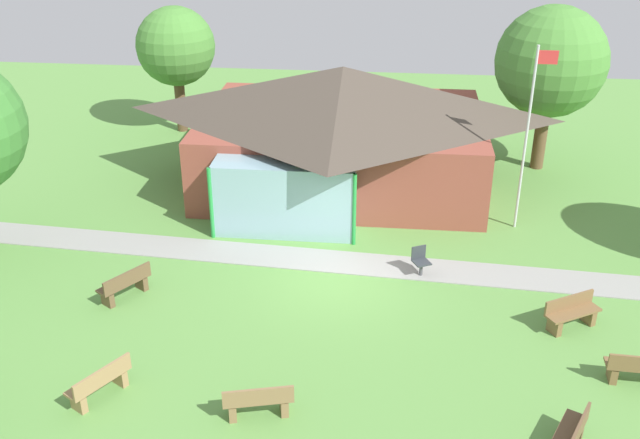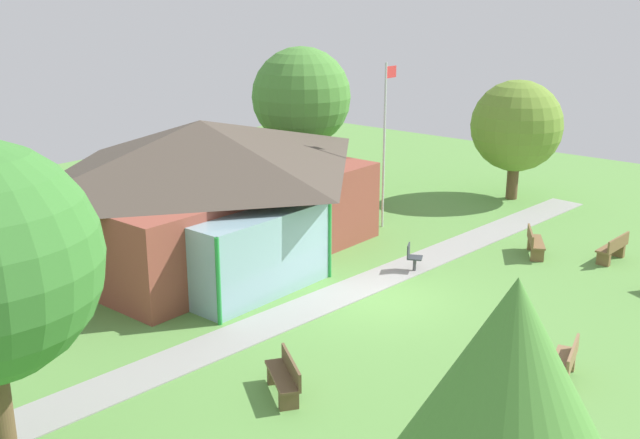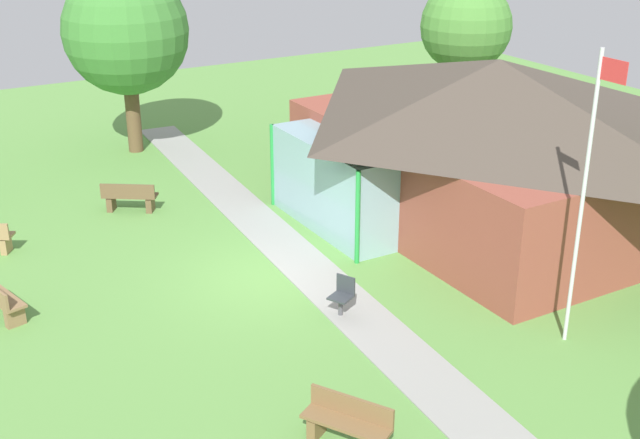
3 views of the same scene
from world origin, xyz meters
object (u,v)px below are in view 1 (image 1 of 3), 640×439
at_px(bench_front_center, 258,401).
at_px(tree_behind_pavilion_right, 551,62).
at_px(bench_front_left, 100,383).
at_px(tree_behind_pavilion_left, 176,47).
at_px(bench_mid_right, 571,313).
at_px(bench_mid_left, 125,285).
at_px(bench_lawn_far_right, 640,369).
at_px(patio_chair_lawn_spare, 420,262).
at_px(flagpole, 528,132).
at_px(bench_front_right, 569,438).
at_px(pavilion, 340,126).

xyz_separation_m(bench_front_center, tree_behind_pavilion_right, (8.10, 14.80, 3.66)).
height_order(bench_front_left, tree_behind_pavilion_left, tree_behind_pavilion_left).
bearing_deg(tree_behind_pavilion_right, bench_mid_right, -94.51).
relative_size(bench_mid_right, bench_mid_left, 1.02).
bearing_deg(bench_lawn_far_right, bench_front_center, -163.85).
relative_size(bench_mid_left, patio_chair_lawn_spare, 1.73).
bearing_deg(flagpole, tree_behind_pavilion_right, 74.31).
relative_size(bench_front_left, bench_front_right, 0.98).
distance_m(flagpole, bench_mid_left, 12.60).
distance_m(bench_front_right, tree_behind_pavilion_left, 22.28).
relative_size(bench_mid_right, bench_lawn_far_right, 1.00).
relative_size(bench_front_center, bench_mid_right, 1.03).
xyz_separation_m(patio_chair_lawn_spare, tree_behind_pavilion_left, (-10.02, 11.23, 3.20)).
bearing_deg(patio_chair_lawn_spare, bench_front_center, 33.83).
height_order(bench_front_right, bench_mid_left, same).
relative_size(bench_front_left, bench_mid_left, 1.01).
bearing_deg(bench_front_left, bench_mid_right, -39.18).
height_order(bench_front_left, bench_lawn_far_right, same).
bearing_deg(pavilion, bench_mid_right, -52.00).
height_order(bench_mid_right, bench_lawn_far_right, same).
height_order(flagpole, bench_mid_left, flagpole).
height_order(bench_mid_left, tree_behind_pavilion_right, tree_behind_pavilion_right).
height_order(flagpole, bench_front_center, flagpole).
height_order(flagpole, bench_front_left, flagpole).
bearing_deg(bench_front_left, bench_front_center, -62.58).
xyz_separation_m(bench_mid_left, tree_behind_pavilion_left, (-2.12, 13.26, 3.22)).
bearing_deg(bench_lawn_far_right, bench_front_right, -127.19).
xyz_separation_m(bench_front_left, patio_chair_lawn_spare, (7.07, 6.04, 0.01)).
xyz_separation_m(bench_mid_right, patio_chair_lawn_spare, (-3.74, 2.19, 0.01)).
relative_size(bench_lawn_far_right, patio_chair_lawn_spare, 1.77).
height_order(pavilion, bench_mid_left, pavilion).
bearing_deg(bench_mid_left, bench_lawn_far_right, -66.40).
bearing_deg(bench_front_right, pavilion, 50.20).
distance_m(bench_front_center, bench_lawn_far_right, 8.56).
height_order(bench_mid_right, tree_behind_pavilion_left, tree_behind_pavilion_left).
bearing_deg(flagpole, tree_behind_pavilion_left, 149.07).
bearing_deg(tree_behind_pavilion_left, bench_lawn_far_right, -46.33).
bearing_deg(bench_mid_right, pavilion, -82.53).
bearing_deg(tree_behind_pavilion_right, pavilion, -162.14).
height_order(bench_mid_right, patio_chair_lawn_spare, patio_chair_lawn_spare).
bearing_deg(bench_mid_right, bench_mid_left, -31.29).
xyz_separation_m(bench_front_right, patio_chair_lawn_spare, (-2.81, 6.70, 0.01)).
bearing_deg(bench_front_right, tree_behind_pavilion_left, 62.31).
distance_m(bench_lawn_far_right, bench_front_right, 3.11).
height_order(pavilion, patio_chair_lawn_spare, pavilion).
xyz_separation_m(bench_front_right, bench_mid_left, (-10.72, 4.67, 0.00)).
bearing_deg(bench_front_left, tree_behind_pavilion_right, -7.45).
bearing_deg(bench_front_right, bench_front_left, 112.86).
distance_m(bench_lawn_far_right, tree_behind_pavilion_right, 13.36).
distance_m(bench_front_center, patio_chair_lawn_spare, 7.19).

